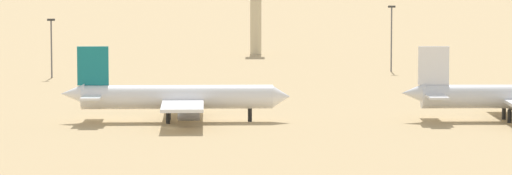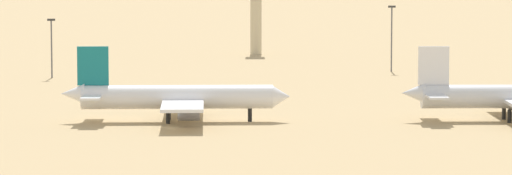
# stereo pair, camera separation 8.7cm
# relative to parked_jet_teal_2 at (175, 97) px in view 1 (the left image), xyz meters

# --- Properties ---
(ground) EXTENTS (4000.00, 4000.00, 0.00)m
(ground) POSITION_rel_parked_jet_teal_2_xyz_m (0.07, -8.90, -4.33)
(ground) COLOR tan
(parked_jet_teal_2) EXTENTS (39.94, 33.46, 13.22)m
(parked_jet_teal_2) POSITION_rel_parked_jet_teal_2_xyz_m (0.00, 0.00, 0.00)
(parked_jet_teal_2) COLOR white
(parked_jet_teal_2) RESTS_ON ground
(control_tower) EXTENTS (5.20, 5.20, 23.41)m
(control_tower) POSITION_rel_parked_jet_teal_2_xyz_m (15.96, 159.21, 9.80)
(control_tower) COLOR #C6B793
(control_tower) RESTS_ON ground
(light_pole_west) EXTENTS (1.80, 0.50, 13.82)m
(light_pole_west) POSITION_rel_parked_jet_teal_2_xyz_m (-32.45, 85.31, 3.76)
(light_pole_west) COLOR #59595E
(light_pole_west) RESTS_ON ground
(light_pole_mid) EXTENTS (1.80, 0.50, 16.17)m
(light_pole_mid) POSITION_rel_parked_jet_teal_2_xyz_m (48.46, 101.63, 4.97)
(light_pole_mid) COLOR #59595E
(light_pole_mid) RESTS_ON ground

